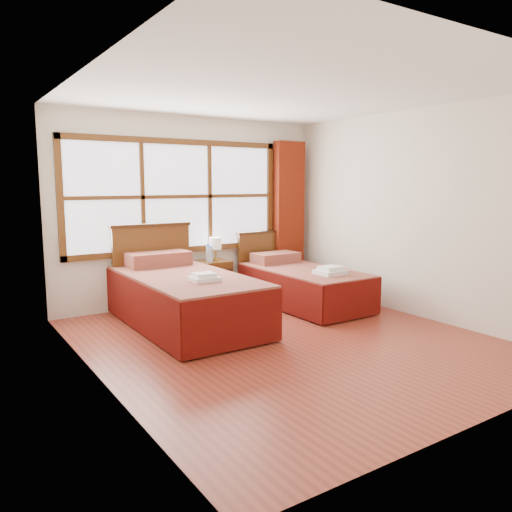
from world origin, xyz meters
TOP-DOWN VIEW (x-y plane):
  - floor at (0.00, 0.00)m, footprint 4.50×4.50m
  - ceiling at (0.00, 0.00)m, footprint 4.50×4.50m
  - wall_back at (0.00, 2.25)m, footprint 4.00×0.00m
  - wall_left at (-2.00, 0.00)m, footprint 0.00×4.50m
  - wall_right at (2.00, 0.00)m, footprint 0.00×4.50m
  - window at (-0.25, 2.21)m, footprint 3.16×0.06m
  - curtain at (1.60, 2.11)m, footprint 0.50×0.16m
  - bed_left at (-0.67, 1.20)m, footprint 1.18×2.29m
  - bed_right at (1.14, 1.20)m, footprint 0.99×2.01m
  - nightstand at (0.18, 1.99)m, footprint 0.45×0.44m
  - towels_left at (-0.64, 0.67)m, footprint 0.32×0.29m
  - towels_right at (1.17, 0.64)m, footprint 0.36×0.32m
  - lamp at (0.24, 2.02)m, footprint 0.17×0.17m
  - bottle_near at (0.10, 1.91)m, footprint 0.06×0.06m
  - bottle_far at (0.10, 1.98)m, footprint 0.07×0.07m

SIDE VIEW (x-z plane):
  - floor at x=0.00m, z-range 0.00..0.00m
  - bed_right at x=1.14m, z-range -0.19..0.77m
  - nightstand at x=0.18m, z-range 0.00..0.60m
  - bed_left at x=-0.67m, z-range -0.23..0.93m
  - towels_right at x=1.17m, z-range 0.50..0.61m
  - towels_left at x=-0.64m, z-range 0.61..0.70m
  - bottle_near at x=0.10m, z-range 0.59..0.81m
  - bottle_far at x=0.10m, z-range 0.58..0.83m
  - lamp at x=0.24m, z-range 0.66..0.99m
  - curtain at x=1.60m, z-range 0.02..2.32m
  - wall_back at x=0.00m, z-range -0.70..3.30m
  - wall_left at x=-2.00m, z-range -0.95..3.55m
  - wall_right at x=2.00m, z-range -0.95..3.55m
  - window at x=-0.25m, z-range 0.72..2.28m
  - ceiling at x=0.00m, z-range 2.60..2.60m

